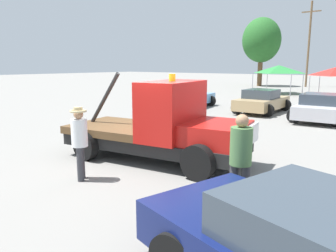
{
  "coord_description": "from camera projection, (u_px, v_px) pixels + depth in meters",
  "views": [
    {
      "loc": [
        6.03,
        -7.04,
        2.75
      ],
      "look_at": [
        0.5,
        0.0,
        1.05
      ],
      "focal_mm": 35.0,
      "sensor_mm": 36.0,
      "label": 1
    }
  ],
  "objects": [
    {
      "name": "parked_car_skyblue",
      "position": [
        189.0,
        97.0,
        20.88
      ],
      "size": [
        2.89,
        4.44,
        1.34
      ],
      "rotation": [
        0.0,
        0.0,
        1.71
      ],
      "color": "#669ED1",
      "rests_on": "ground"
    },
    {
      "name": "utility_pole",
      "position": [
        309.0,
        43.0,
        39.25
      ],
      "size": [
        2.2,
        0.24,
        10.05
      ],
      "color": "brown",
      "rests_on": "ground"
    },
    {
      "name": "person_at_hood",
      "position": [
        80.0,
        137.0,
        7.72
      ],
      "size": [
        0.39,
        0.39,
        1.77
      ],
      "rotation": [
        0.0,
        0.0,
        3.92
      ],
      "color": "#38383D",
      "rests_on": "ground"
    },
    {
      "name": "ground_plane",
      "position": [
        155.0,
        159.0,
        9.61
      ],
      "size": [
        160.0,
        160.0,
        0.0
      ],
      "primitive_type": "plane",
      "color": "gray"
    },
    {
      "name": "canopy_tent_red",
      "position": [
        336.0,
        71.0,
        26.89
      ],
      "size": [
        3.23,
        3.23,
        2.5
      ],
      "color": "#9E9EA3",
      "rests_on": "ground"
    },
    {
      "name": "parked_car_silver",
      "position": [
        321.0,
        107.0,
        16.07
      ],
      "size": [
        2.7,
        4.52,
        1.34
      ],
      "rotation": [
        0.0,
        0.0,
        1.64
      ],
      "color": "#B7B7BC",
      "rests_on": "ground"
    },
    {
      "name": "canopy_tent_green",
      "position": [
        279.0,
        69.0,
        30.47
      ],
      "size": [
        3.59,
        3.59,
        2.64
      ],
      "color": "#9E9EA3",
      "rests_on": "ground"
    },
    {
      "name": "parked_car_tan",
      "position": [
        262.0,
        101.0,
        18.77
      ],
      "size": [
        2.5,
        4.34,
        1.34
      ],
      "rotation": [
        0.0,
        0.0,
        1.6
      ],
      "color": "tan",
      "rests_on": "ground"
    },
    {
      "name": "tree_left",
      "position": [
        261.0,
        40.0,
        40.55
      ],
      "size": [
        4.71,
        4.71,
        8.4
      ],
      "color": "brown",
      "rests_on": "ground"
    },
    {
      "name": "person_near_truck",
      "position": [
        241.0,
        156.0,
        6.09
      ],
      "size": [
        0.41,
        0.41,
        1.85
      ],
      "rotation": [
        0.0,
        0.0,
        4.87
      ],
      "color": "#38383D",
      "rests_on": "ground"
    },
    {
      "name": "traffic_cone",
      "position": [
        231.0,
        136.0,
        11.48
      ],
      "size": [
        0.4,
        0.4,
        0.55
      ],
      "color": "black",
      "rests_on": "ground"
    },
    {
      "name": "tow_truck",
      "position": [
        165.0,
        128.0,
        9.27
      ],
      "size": [
        5.65,
        2.92,
        2.51
      ],
      "rotation": [
        0.0,
        0.0,
        0.16
      ],
      "color": "black",
      "rests_on": "ground"
    }
  ]
}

